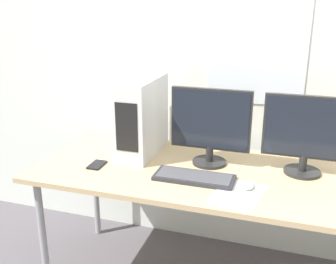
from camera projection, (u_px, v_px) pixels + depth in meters
The scene contains 9 objects.
wall_back at pixel (282, 45), 2.26m from camera, with size 8.00×0.07×2.70m.
desk at pixel (266, 186), 2.00m from camera, with size 2.47×0.78×0.74m.
pc_tower at pixel (142, 116), 2.27m from camera, with size 0.18×0.44×0.44m.
monitor_main at pixel (211, 125), 2.10m from camera, with size 0.43×0.19×0.42m.
monitor_right_near at pixel (306, 133), 1.98m from camera, with size 0.43×0.19×0.41m.
keyboard at pixel (194, 177), 1.98m from camera, with size 0.40×0.16×0.02m.
mouse at pixel (248, 185), 1.89m from camera, with size 0.06×0.10×0.03m.
cell_phone at pixel (97, 165), 2.14m from camera, with size 0.07×0.12×0.01m.
paper_sheet_left at pixel (238, 194), 1.83m from camera, with size 0.26×0.33×0.00m.
Camera 1 is at (0.08, -1.49, 1.59)m, focal length 42.00 mm.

